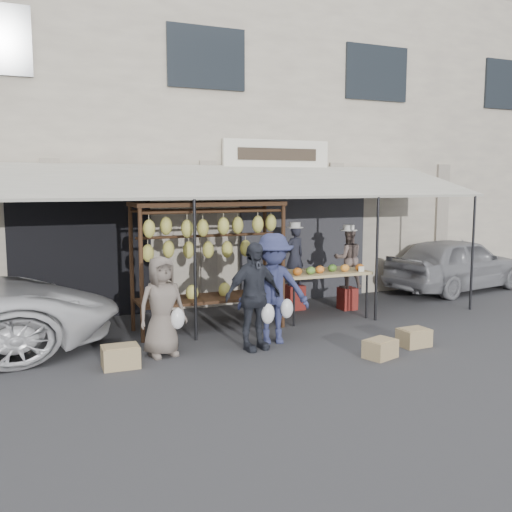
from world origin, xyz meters
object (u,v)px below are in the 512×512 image
(customer_left, at_px, (162,306))
(crate_far, at_px, (121,357))
(banana_rack, at_px, (209,241))
(produce_table, at_px, (323,273))
(crate_near_a, at_px, (380,349))
(vendor_right, at_px, (348,258))
(crate_near_b, at_px, (414,338))
(customer_right, at_px, (273,289))
(sedan, at_px, (457,264))
(customer_mid, at_px, (253,296))
(vendor_left, at_px, (295,256))

(customer_left, bearing_deg, crate_far, -164.54)
(banana_rack, relative_size, produce_table, 1.53)
(customer_left, distance_m, crate_near_a, 3.28)
(vendor_right, height_order, crate_near_b, vendor_right)
(customer_left, xyz_separation_m, customer_right, (1.80, -0.02, 0.14))
(crate_far, distance_m, sedan, 8.82)
(banana_rack, height_order, crate_near_b, banana_rack)
(customer_right, height_order, crate_near_a, customer_right)
(customer_mid, bearing_deg, vendor_left, 40.54)
(vendor_left, distance_m, customer_right, 2.52)
(customer_right, relative_size, crate_near_a, 3.93)
(produce_table, bearing_deg, customer_left, -161.58)
(vendor_left, distance_m, crate_far, 4.66)
(crate_near_a, height_order, sedan, sedan)
(vendor_left, xyz_separation_m, customer_mid, (-1.86, -2.28, -0.27))
(vendor_right, xyz_separation_m, sedan, (3.50, 0.74, -0.40))
(produce_table, xyz_separation_m, vendor_right, (0.86, 0.49, 0.18))
(customer_left, bearing_deg, vendor_left, 22.62)
(customer_right, bearing_deg, produce_table, 53.26)
(crate_far, bearing_deg, produce_table, 19.58)
(banana_rack, xyz_separation_m, produce_table, (2.23, -0.04, -0.70))
(crate_near_b, bearing_deg, vendor_left, 99.55)
(vendor_left, xyz_separation_m, crate_near_a, (-0.32, -3.41, -0.96))
(vendor_left, height_order, customer_left, vendor_left)
(banana_rack, relative_size, customer_mid, 1.56)
(banana_rack, height_order, customer_mid, banana_rack)
(crate_far, height_order, sedan, sedan)
(produce_table, relative_size, crate_near_a, 3.78)
(customer_mid, distance_m, customer_right, 0.49)
(sedan, bearing_deg, vendor_left, 83.71)
(vendor_left, bearing_deg, sedan, 174.08)
(vendor_left, bearing_deg, customer_left, 22.39)
(crate_far, bearing_deg, customer_left, 25.10)
(sedan, bearing_deg, customer_right, 101.57)
(customer_right, xyz_separation_m, crate_near_b, (1.95, -1.06, -0.74))
(sedan, bearing_deg, crate_far, 97.37)
(vendor_right, distance_m, customer_left, 4.52)
(vendor_right, bearing_deg, customer_mid, 49.77)
(crate_near_a, bearing_deg, crate_near_b, 19.16)
(sedan, bearing_deg, customer_mid, 101.94)
(crate_near_a, relative_size, crate_near_b, 0.97)
(produce_table, bearing_deg, sedan, 15.78)
(banana_rack, height_order, crate_far, banana_rack)
(vendor_left, xyz_separation_m, crate_near_b, (0.52, -3.12, -0.96))
(customer_left, distance_m, customer_right, 1.81)
(customer_mid, relative_size, sedan, 0.44)
(banana_rack, height_order, produce_table, banana_rack)
(banana_rack, height_order, crate_near_a, banana_rack)
(vendor_left, relative_size, customer_left, 0.81)
(banana_rack, relative_size, vendor_left, 2.16)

